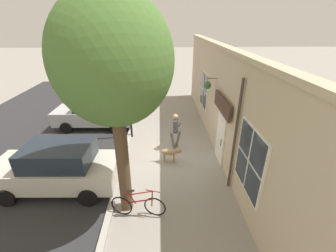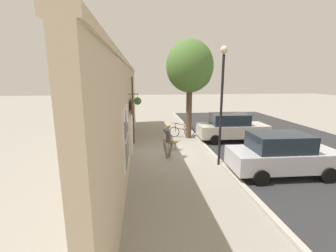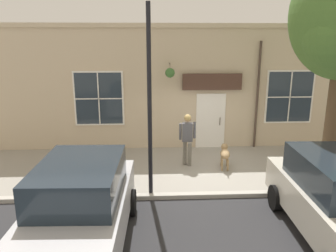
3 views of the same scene
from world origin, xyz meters
name	(u,v)px [view 3 (image 3 of 3)]	position (x,y,z in m)	size (l,w,h in m)	color
ground_plane	(210,168)	(0.00, 0.00, 0.00)	(90.00, 90.00, 0.00)	gray
storefront_facade	(201,87)	(-2.34, 0.00, 2.32)	(0.95, 18.00, 4.62)	#C6B293
pedestrian_walking	(187,135)	(-0.34, -0.72, 1.05)	(0.57, 0.58, 1.74)	#6B665B
dog_on_leash	(225,153)	(-0.06, 0.48, 0.49)	(1.09, 0.40, 0.73)	#997A51
leaning_bicycle	(329,168)	(1.08, 3.34, 0.38)	(1.72, 0.32, 1.01)	black
parked_car_nearest_curb	(80,208)	(4.02, -3.29, 0.88)	(4.35, 2.04, 1.75)	#B7B7BC
street_lamp	(149,68)	(1.87, -1.92, 3.39)	(0.32, 0.32, 5.24)	black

